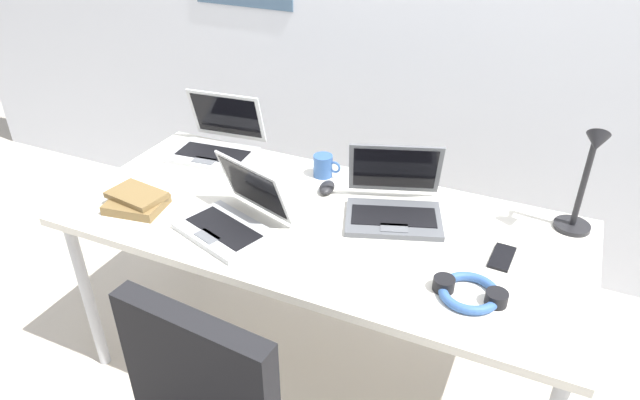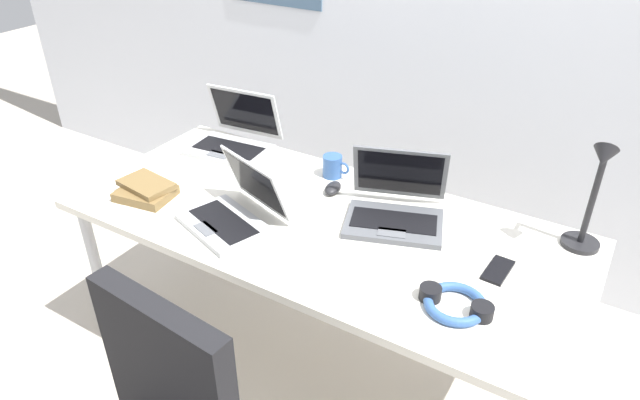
# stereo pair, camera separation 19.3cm
# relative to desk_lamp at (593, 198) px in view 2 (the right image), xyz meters

# --- Properties ---
(ground_plane) EXTENTS (12.00, 12.00, 0.00)m
(ground_plane) POSITION_rel_desk_lamp_xyz_m (-0.80, -0.28, -0.94)
(ground_plane) COLOR #B7AD9E
(desk) EXTENTS (1.80, 0.80, 0.74)m
(desk) POSITION_rel_desk_lamp_xyz_m (-0.80, -0.28, -0.25)
(desk) COLOR silver
(desk) RESTS_ON ground_plane
(desk_lamp) EXTENTS (0.12, 0.18, 0.40)m
(desk_lamp) POSITION_rel_desk_lamp_xyz_m (0.00, 0.00, 0.00)
(desk_lamp) COLOR black
(desk_lamp) RESTS_ON desk
(laptop_back_left) EXTENTS (0.38, 0.37, 0.22)m
(laptop_back_left) POSITION_rel_desk_lamp_xyz_m (-1.05, -0.44, -0.15)
(laptop_back_left) COLOR #B7BABC
(laptop_back_left) RESTS_ON desk
(laptop_center) EXTENTS (0.41, 0.39, 0.24)m
(laptop_center) POSITION_rel_desk_lamp_xyz_m (-0.58, -0.14, -0.15)
(laptop_center) COLOR #515459
(laptop_center) RESTS_ON desk
(laptop_mid_desk) EXTENTS (0.36, 0.33, 0.24)m
(laptop_mid_desk) POSITION_rel_desk_lamp_xyz_m (-1.41, 0.02, -0.15)
(laptop_mid_desk) COLOR #B7BABC
(laptop_mid_desk) RESTS_ON desk
(computer_mouse) EXTENTS (0.07, 0.10, 0.03)m
(computer_mouse) POSITION_rel_desk_lamp_xyz_m (-0.86, -0.09, -0.18)
(computer_mouse) COLOR black
(computer_mouse) RESTS_ON desk
(cell_phone) EXTENTS (0.07, 0.14, 0.01)m
(cell_phone) POSITION_rel_desk_lamp_xyz_m (-0.19, -0.24, -0.19)
(cell_phone) COLOR black
(cell_phone) RESTS_ON desk
(headphones) EXTENTS (0.21, 0.18, 0.04)m
(headphones) POSITION_rel_desk_lamp_xyz_m (-0.24, -0.46, -0.18)
(headphones) COLOR #335999
(headphones) RESTS_ON desk
(book_stack) EXTENTS (0.23, 0.19, 0.06)m
(book_stack) POSITION_rel_desk_lamp_xyz_m (-1.43, -0.48, -0.17)
(book_stack) COLOR brown
(book_stack) RESTS_ON desk
(coffee_mug) EXTENTS (0.11, 0.08, 0.09)m
(coffee_mug) POSITION_rel_desk_lamp_xyz_m (-0.92, 0.02, -0.15)
(coffee_mug) COLOR #2D518C
(coffee_mug) RESTS_ON desk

